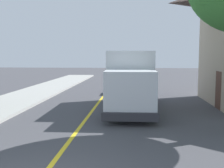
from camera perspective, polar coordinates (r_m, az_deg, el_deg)
name	(u,v)px	position (r m, az deg, el deg)	size (l,w,h in m)	color
centre_line_yellow	(94,108)	(15.56, -3.73, -5.05)	(0.16, 56.00, 0.01)	gold
box_truck	(130,77)	(15.12, 3.83, 1.37)	(2.51, 7.22, 3.20)	silver
parked_car_near	(132,83)	(21.42, 4.20, 0.11)	(1.94, 4.46, 1.67)	#2D4793
parked_car_mid	(135,76)	(28.81, 4.80, 1.61)	(1.95, 4.46, 1.67)	#B7B7BC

